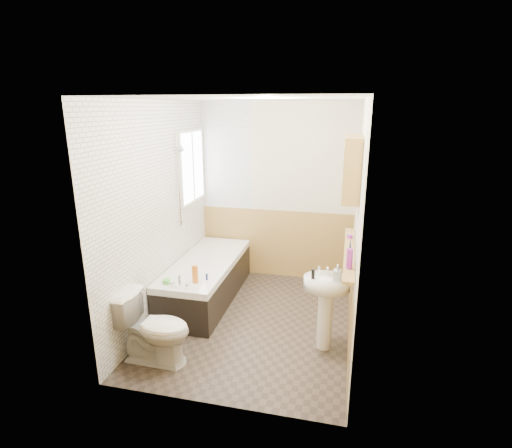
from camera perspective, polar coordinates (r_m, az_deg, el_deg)
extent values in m
plane|color=#312923|center=(4.83, -0.42, -13.72)|extent=(2.80, 2.80, 0.00)
plane|color=white|center=(4.17, -0.49, 17.48)|extent=(2.80, 2.80, 0.00)
cube|color=beige|center=(5.68, 2.91, 4.48)|extent=(2.20, 0.02, 2.50)
cube|color=beige|center=(3.06, -6.73, -6.27)|extent=(2.20, 0.02, 2.50)
cube|color=beige|center=(4.71, -13.69, 1.54)|extent=(0.02, 2.80, 2.50)
cube|color=beige|center=(4.22, 14.35, -0.23)|extent=(0.02, 2.80, 2.50)
cube|color=#B08B48|center=(4.49, 13.38, -9.42)|extent=(0.01, 2.80, 1.00)
cube|color=#B08B48|center=(3.43, -6.17, -17.76)|extent=(2.20, 0.01, 1.00)
cube|color=#B08B48|center=(5.86, 2.77, -2.76)|extent=(2.20, 0.01, 1.00)
cube|color=white|center=(4.70, -13.45, 1.52)|extent=(0.01, 2.80, 2.50)
cube|color=white|center=(5.74, -4.29, 9.65)|extent=(0.75, 0.01, 1.50)
cube|color=white|center=(5.46, -9.09, 8.09)|extent=(0.03, 0.79, 0.99)
cube|color=white|center=(5.46, -8.97, 8.09)|extent=(0.01, 0.70, 0.90)
cube|color=white|center=(5.46, -8.96, 8.09)|extent=(0.01, 0.04, 0.90)
cube|color=black|center=(5.29, -7.07, -8.27)|extent=(0.70, 1.82, 0.45)
cube|color=white|center=(5.19, -7.17, -5.61)|extent=(0.70, 1.82, 0.08)
cube|color=white|center=(5.19, -7.17, -5.72)|extent=(0.56, 1.68, 0.04)
cylinder|color=silver|center=(4.46, -10.84, -8.07)|extent=(0.04, 0.04, 0.14)
sphere|color=silver|center=(4.50, -11.88, -8.28)|extent=(0.06, 0.06, 0.06)
sphere|color=silver|center=(4.43, -9.74, -8.56)|extent=(0.06, 0.06, 0.06)
cylinder|color=silver|center=(5.02, -11.01, 6.13)|extent=(0.02, 0.02, 1.15)
cylinder|color=silver|center=(5.14, -10.69, 0.35)|extent=(0.04, 0.04, 0.02)
cylinder|color=silver|center=(4.96, -11.35, 12.12)|extent=(0.04, 0.04, 0.02)
cylinder|color=silver|center=(4.95, -10.72, 10.48)|extent=(0.06, 0.08, 0.08)
imported|color=white|center=(4.12, -14.33, -14.24)|extent=(0.73, 0.42, 0.71)
cylinder|color=white|center=(4.28, 9.78, -13.31)|extent=(0.15, 0.15, 0.64)
ellipsoid|color=white|center=(4.09, 10.06, -8.34)|extent=(0.46, 0.37, 0.12)
cylinder|color=silver|center=(4.14, 8.97, -6.51)|extent=(0.03, 0.03, 0.08)
cylinder|color=silver|center=(4.13, 11.44, -6.68)|extent=(0.03, 0.03, 0.08)
cylinder|color=silver|center=(4.11, 10.21, -6.35)|extent=(0.02, 0.11, 0.09)
cube|color=#B08B48|center=(4.10, 13.18, -3.87)|extent=(0.10, 1.54, 0.03)
cube|color=#B08B48|center=(4.00, 13.60, 7.78)|extent=(0.16, 0.67, 0.61)
cube|color=silver|center=(3.84, 12.34, 7.52)|extent=(0.01, 0.26, 0.46)
cube|color=silver|center=(4.16, 12.45, 8.18)|extent=(0.01, 0.26, 0.46)
cylinder|color=purple|center=(3.62, 13.22, -4.85)|extent=(0.06, 0.06, 0.18)
cone|color=navy|center=(3.76, 13.27, -3.60)|extent=(0.05, 0.05, 0.23)
cylinder|color=purple|center=(4.46, 13.26, -1.76)|extent=(0.07, 0.07, 0.04)
imported|color=silver|center=(4.00, 11.50, -7.43)|extent=(0.09, 0.17, 0.08)
cylinder|color=black|center=(4.00, 8.15, -7.10)|extent=(0.05, 0.05, 0.10)
cube|color=orange|center=(4.52, -8.69, -7.12)|extent=(0.06, 0.04, 0.21)
cylinder|color=#59C647|center=(4.59, -12.67, -8.01)|extent=(0.10, 0.10, 0.05)
cylinder|color=navy|center=(4.60, -7.05, -7.51)|extent=(0.03, 0.03, 0.08)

